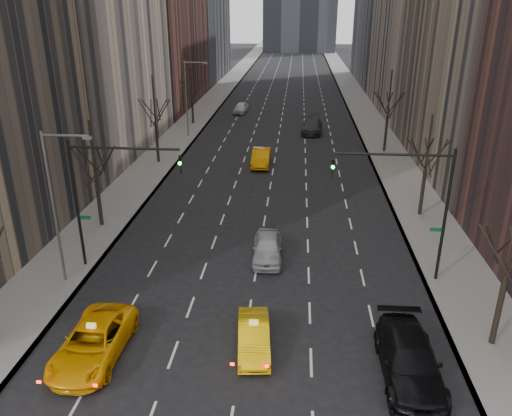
% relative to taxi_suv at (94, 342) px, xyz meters
% --- Properties ---
extents(sidewalk_left, '(4.50, 320.00, 0.15)m').
position_rel_taxi_suv_xyz_m(sidewalk_left, '(-5.39, 66.42, -0.73)').
color(sidewalk_left, slate).
rests_on(sidewalk_left, ground).
extents(sidewalk_right, '(4.50, 320.00, 0.15)m').
position_rel_taxi_suv_xyz_m(sidewalk_right, '(19.11, 66.42, -0.73)').
color(sidewalk_right, slate).
rests_on(sidewalk_right, ground).
extents(tree_lw_b, '(3.36, 3.50, 7.82)m').
position_rel_taxi_suv_xyz_m(tree_lw_b, '(-5.14, 14.42, 2.91)').
color(tree_lw_b, black).
rests_on(tree_lw_b, ground).
extents(tree_lw_c, '(3.36, 3.50, 8.74)m').
position_rel_taxi_suv_xyz_m(tree_lw_c, '(-5.14, 30.42, 3.23)').
color(tree_lw_c, black).
rests_on(tree_lw_c, ground).
extents(tree_lw_d, '(3.36, 3.50, 7.36)m').
position_rel_taxi_suv_xyz_m(tree_lw_d, '(-5.14, 48.42, 2.75)').
color(tree_lw_d, black).
rests_on(tree_lw_d, ground).
extents(tree_rw_a, '(3.36, 3.50, 8.28)m').
position_rel_taxi_suv_xyz_m(tree_rw_a, '(18.86, 2.42, 3.07)').
color(tree_rw_a, black).
rests_on(tree_rw_a, ground).
extents(tree_rw_b, '(3.36, 3.50, 7.82)m').
position_rel_taxi_suv_xyz_m(tree_rw_b, '(18.86, 18.42, 2.91)').
color(tree_rw_b, black).
rests_on(tree_rw_b, ground).
extents(tree_rw_c, '(3.36, 3.50, 8.74)m').
position_rel_taxi_suv_xyz_m(tree_rw_c, '(18.86, 36.42, 3.23)').
color(tree_rw_c, black).
rests_on(tree_rw_c, ground).
extents(traffic_mast_left, '(6.69, 0.39, 8.00)m').
position_rel_taxi_suv_xyz_m(traffic_mast_left, '(-2.24, 8.41, 4.68)').
color(traffic_mast_left, black).
rests_on(traffic_mast_left, ground).
extents(traffic_mast_right, '(6.69, 0.39, 8.00)m').
position_rel_taxi_suv_xyz_m(traffic_mast_right, '(15.97, 8.41, 4.68)').
color(traffic_mast_right, black).
rests_on(traffic_mast_right, ground).
extents(streetlight_near, '(2.83, 0.22, 9.00)m').
position_rel_taxi_suv_xyz_m(streetlight_near, '(-3.98, 6.42, 4.81)').
color(streetlight_near, slate).
rests_on(streetlight_near, ground).
extents(streetlight_far, '(2.83, 0.22, 9.00)m').
position_rel_taxi_suv_xyz_m(streetlight_far, '(-3.98, 41.42, 4.81)').
color(streetlight_far, slate).
rests_on(streetlight_far, ground).
extents(taxi_suv, '(2.80, 5.86, 1.61)m').
position_rel_taxi_suv_xyz_m(taxi_suv, '(0.00, 0.00, 0.00)').
color(taxi_suv, '#FFAB05').
rests_on(taxi_suv, ground).
extents(taxi_sedan, '(1.91, 4.36, 1.39)m').
position_rel_taxi_suv_xyz_m(taxi_sedan, '(7.38, 1.18, -0.11)').
color(taxi_sedan, '#FFBF05').
rests_on(taxi_sedan, ground).
extents(silver_sedan_ahead, '(2.04, 4.72, 1.58)m').
position_rel_taxi_suv_xyz_m(silver_sedan_ahead, '(7.46, 10.36, -0.01)').
color(silver_sedan_ahead, '#A6A9AF').
rests_on(silver_sedan_ahead, ground).
extents(parked_suv_black, '(2.49, 6.08, 1.76)m').
position_rel_taxi_suv_xyz_m(parked_suv_black, '(14.36, -0.15, 0.07)').
color(parked_suv_black, black).
rests_on(parked_suv_black, ground).
extents(far_taxi, '(1.81, 5.11, 1.68)m').
position_rel_taxi_suv_xyz_m(far_taxi, '(5.56, 30.46, 0.03)').
color(far_taxi, orange).
rests_on(far_taxi, ground).
extents(far_suv_grey, '(2.86, 6.30, 1.79)m').
position_rel_taxi_suv_xyz_m(far_suv_grey, '(11.00, 44.99, 0.09)').
color(far_suv_grey, '#2B2A2F').
rests_on(far_suv_grey, ground).
extents(far_car_white, '(2.28, 4.69, 1.54)m').
position_rel_taxi_suv_xyz_m(far_car_white, '(0.61, 56.53, -0.04)').
color(far_car_white, silver).
rests_on(far_car_white, ground).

